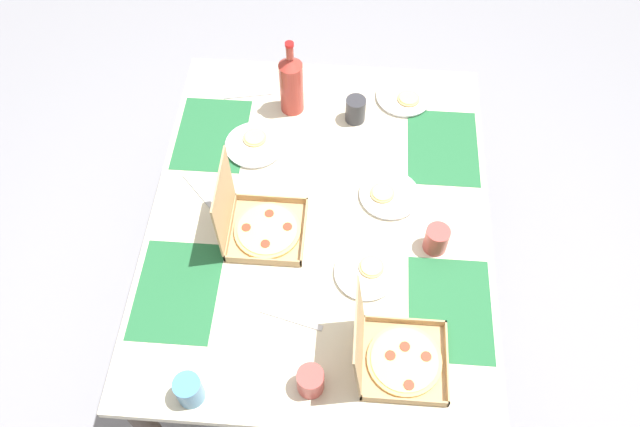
# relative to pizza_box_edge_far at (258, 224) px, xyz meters

# --- Properties ---
(ground_plane) EXTENTS (6.00, 6.00, 0.00)m
(ground_plane) POSITION_rel_pizza_box_edge_far_xyz_m (0.09, -0.20, -0.78)
(ground_plane) COLOR gray
(dining_table) EXTENTS (1.47, 1.17, 0.73)m
(dining_table) POSITION_rel_pizza_box_edge_far_xyz_m (0.09, -0.20, -0.14)
(dining_table) COLOR #3F3328
(dining_table) RESTS_ON ground_plane
(placemat_near_left) EXTENTS (0.36, 0.26, 0.00)m
(placemat_near_left) POSITION_rel_pizza_box_edge_far_xyz_m (-0.24, -0.63, -0.05)
(placemat_near_left) COLOR #236638
(placemat_near_left) RESTS_ON dining_table
(placemat_near_right) EXTENTS (0.36, 0.26, 0.00)m
(placemat_near_right) POSITION_rel_pizza_box_edge_far_xyz_m (0.42, -0.63, -0.05)
(placemat_near_right) COLOR #236638
(placemat_near_right) RESTS_ON dining_table
(placemat_far_left) EXTENTS (0.36, 0.26, 0.00)m
(placemat_far_left) POSITION_rel_pizza_box_edge_far_xyz_m (-0.24, 0.23, -0.05)
(placemat_far_left) COLOR #236638
(placemat_far_left) RESTS_ON dining_table
(placemat_far_right) EXTENTS (0.36, 0.26, 0.00)m
(placemat_far_right) POSITION_rel_pizza_box_edge_far_xyz_m (0.42, 0.23, -0.05)
(placemat_far_right) COLOR #236638
(placemat_far_right) RESTS_ON dining_table
(pizza_box_edge_far) EXTENTS (0.26, 0.26, 0.29)m
(pizza_box_edge_far) POSITION_rel_pizza_box_edge_far_xyz_m (0.00, 0.00, 0.00)
(pizza_box_edge_far) COLOR tan
(pizza_box_edge_far) RESTS_ON dining_table
(pizza_box_corner_right) EXTENTS (0.25, 0.29, 0.29)m
(pizza_box_corner_right) POSITION_rel_pizza_box_edge_far_xyz_m (-0.43, -0.46, -0.00)
(pizza_box_corner_right) COLOR tan
(pizza_box_corner_right) RESTS_ON dining_table
(plate_near_right) EXTENTS (0.22, 0.22, 0.03)m
(plate_near_right) POSITION_rel_pizza_box_edge_far_xyz_m (0.66, -0.49, -0.04)
(plate_near_right) COLOR white
(plate_near_right) RESTS_ON dining_table
(plate_far_right) EXTENTS (0.21, 0.21, 0.03)m
(plate_far_right) POSITION_rel_pizza_box_edge_far_xyz_m (0.18, -0.44, -0.04)
(plate_far_right) COLOR white
(plate_far_right) RESTS_ON dining_table
(plate_far_left) EXTENTS (0.20, 0.20, 0.03)m
(plate_far_left) POSITION_rel_pizza_box_edge_far_xyz_m (-0.14, -0.37, -0.04)
(plate_far_left) COLOR white
(plate_far_left) RESTS_ON dining_table
(plate_near_left) EXTENTS (0.22, 0.22, 0.03)m
(plate_near_left) POSITION_rel_pizza_box_edge_far_xyz_m (0.37, 0.06, -0.04)
(plate_near_left) COLOR white
(plate_near_left) RESTS_ON dining_table
(soda_bottle) EXTENTS (0.09, 0.09, 0.32)m
(soda_bottle) POSITION_rel_pizza_box_edge_far_xyz_m (0.58, -0.06, 0.09)
(soda_bottle) COLOR #B2382D
(soda_bottle) RESTS_ON dining_table
(cup_dark) EXTENTS (0.08, 0.08, 0.10)m
(cup_dark) POSITION_rel_pizza_box_edge_far_xyz_m (-0.02, -0.59, 0.00)
(cup_dark) COLOR #BF4742
(cup_dark) RESTS_ON dining_table
(cup_clear_right) EXTENTS (0.08, 0.08, 0.10)m
(cup_clear_right) POSITION_rel_pizza_box_edge_far_xyz_m (-0.57, 0.12, 0.01)
(cup_clear_right) COLOR teal
(cup_clear_right) RESTS_ON dining_table
(cup_spare) EXTENTS (0.08, 0.08, 0.10)m
(cup_spare) POSITION_rel_pizza_box_edge_far_xyz_m (0.54, -0.30, 0.01)
(cup_spare) COLOR #333338
(cup_spare) RESTS_ON dining_table
(cup_clear_left) EXTENTS (0.08, 0.08, 0.09)m
(cup_clear_left) POSITION_rel_pizza_box_edge_far_xyz_m (-0.52, -0.22, -0.00)
(cup_clear_left) COLOR #BF4742
(cup_clear_left) RESTS_ON dining_table
(fork_by_near_right) EXTENTS (0.05, 0.19, 0.00)m
(fork_by_near_right) POSITION_rel_pizza_box_edge_far_xyz_m (0.63, 0.12, -0.04)
(fork_by_near_right) COLOR #B7B7BC
(fork_by_near_right) RESTS_ON dining_table
(knife_by_far_right) EXTENTS (0.07, 0.21, 0.00)m
(knife_by_far_right) POSITION_rel_pizza_box_edge_far_xyz_m (-0.31, -0.14, -0.04)
(knife_by_far_right) COLOR #B7B7BC
(knife_by_far_right) RESTS_ON dining_table
(knife_by_far_left) EXTENTS (0.17, 0.16, 0.00)m
(knife_by_far_left) POSITION_rel_pizza_box_edge_far_xyz_m (0.14, 0.23, -0.04)
(knife_by_far_left) COLOR #B7B7BC
(knife_by_far_left) RESTS_ON dining_table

